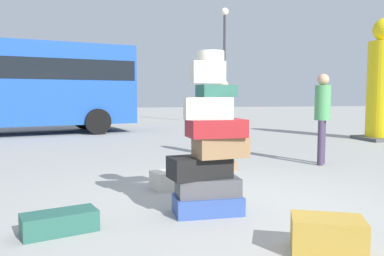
{
  "coord_description": "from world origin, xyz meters",
  "views": [
    {
      "loc": [
        -1.49,
        -4.31,
        1.35
      ],
      "look_at": [
        -0.39,
        0.74,
        0.92
      ],
      "focal_mm": 36.13,
      "sensor_mm": 36.0,
      "label": 1
    }
  ],
  "objects_px": {
    "parked_bus": "(11,82)",
    "lamp_post": "(225,48)",
    "suitcase_teal_left_side": "(60,222)",
    "suitcase_tower": "(209,153)",
    "yellow_dummy_statue": "(382,87)",
    "suitcase_cream_foreground_near": "(170,180)",
    "person_bearded_onlooker": "(223,112)",
    "suitcase_tan_behind_tower": "(327,236)",
    "suitcase_brown_foreground_far": "(215,167)",
    "person_tourist_with_camera": "(322,111)"
  },
  "relations": [
    {
      "from": "parked_bus",
      "to": "lamp_post",
      "type": "relative_size",
      "value": 1.57
    },
    {
      "from": "suitcase_teal_left_side",
      "to": "parked_bus",
      "type": "height_order",
      "value": "parked_bus"
    },
    {
      "from": "suitcase_tower",
      "to": "yellow_dummy_statue",
      "type": "relative_size",
      "value": 0.5
    },
    {
      "from": "suitcase_cream_foreground_near",
      "to": "yellow_dummy_statue",
      "type": "distance_m",
      "value": 8.85
    },
    {
      "from": "suitcase_teal_left_side",
      "to": "suitcase_cream_foreground_near",
      "type": "xyz_separation_m",
      "value": [
        1.35,
        1.55,
        0.03
      ]
    },
    {
      "from": "person_bearded_onlooker",
      "to": "parked_bus",
      "type": "bearing_deg",
      "value": -123.83
    },
    {
      "from": "yellow_dummy_statue",
      "to": "suitcase_cream_foreground_near",
      "type": "bearing_deg",
      "value": -146.65
    },
    {
      "from": "suitcase_cream_foreground_near",
      "to": "suitcase_tan_behind_tower",
      "type": "bearing_deg",
      "value": -88.94
    },
    {
      "from": "suitcase_teal_left_side",
      "to": "suitcase_brown_foreground_far",
      "type": "relative_size",
      "value": 0.92
    },
    {
      "from": "suitcase_tan_behind_tower",
      "to": "yellow_dummy_statue",
      "type": "xyz_separation_m",
      "value": [
        6.34,
        7.37,
        1.47
      ]
    },
    {
      "from": "suitcase_teal_left_side",
      "to": "suitcase_brown_foreground_far",
      "type": "height_order",
      "value": "suitcase_teal_left_side"
    },
    {
      "from": "person_bearded_onlooker",
      "to": "person_tourist_with_camera",
      "type": "height_order",
      "value": "person_tourist_with_camera"
    },
    {
      "from": "suitcase_brown_foreground_far",
      "to": "person_bearded_onlooker",
      "type": "distance_m",
      "value": 1.88
    },
    {
      "from": "suitcase_tan_behind_tower",
      "to": "suitcase_cream_foreground_near",
      "type": "bearing_deg",
      "value": 134.28
    },
    {
      "from": "person_tourist_with_camera",
      "to": "parked_bus",
      "type": "xyz_separation_m",
      "value": [
        -7.34,
        7.58,
        0.77
      ]
    },
    {
      "from": "suitcase_tower",
      "to": "suitcase_teal_left_side",
      "type": "xyz_separation_m",
      "value": [
        -1.6,
        -0.28,
        -0.6
      ]
    },
    {
      "from": "yellow_dummy_statue",
      "to": "lamp_post",
      "type": "xyz_separation_m",
      "value": [
        -2.67,
        7.59,
        2.01
      ]
    },
    {
      "from": "suitcase_teal_left_side",
      "to": "suitcase_tan_behind_tower",
      "type": "height_order",
      "value": "suitcase_tan_behind_tower"
    },
    {
      "from": "suitcase_brown_foreground_far",
      "to": "person_tourist_with_camera",
      "type": "distance_m",
      "value": 2.46
    },
    {
      "from": "suitcase_teal_left_side",
      "to": "yellow_dummy_statue",
      "type": "relative_size",
      "value": 0.19
    },
    {
      "from": "suitcase_teal_left_side",
      "to": "person_tourist_with_camera",
      "type": "bearing_deg",
      "value": 13.86
    },
    {
      "from": "person_tourist_with_camera",
      "to": "lamp_post",
      "type": "height_order",
      "value": "lamp_post"
    },
    {
      "from": "suitcase_brown_foreground_far",
      "to": "yellow_dummy_statue",
      "type": "xyz_separation_m",
      "value": [
        6.3,
        3.69,
        1.54
      ]
    },
    {
      "from": "suitcase_teal_left_side",
      "to": "suitcase_tan_behind_tower",
      "type": "relative_size",
      "value": 1.19
    },
    {
      "from": "suitcase_brown_foreground_far",
      "to": "suitcase_tower",
      "type": "bearing_deg",
      "value": -130.14
    },
    {
      "from": "suitcase_tower",
      "to": "parked_bus",
      "type": "bearing_deg",
      "value": 113.18
    },
    {
      "from": "suitcase_cream_foreground_near",
      "to": "suitcase_teal_left_side",
      "type": "bearing_deg",
      "value": -150.26
    },
    {
      "from": "suitcase_brown_foreground_far",
      "to": "lamp_post",
      "type": "distance_m",
      "value": 12.37
    },
    {
      "from": "suitcase_cream_foreground_near",
      "to": "person_bearded_onlooker",
      "type": "height_order",
      "value": "person_bearded_onlooker"
    },
    {
      "from": "lamp_post",
      "to": "person_tourist_with_camera",
      "type": "bearing_deg",
      "value": -97.18
    },
    {
      "from": "suitcase_teal_left_side",
      "to": "lamp_post",
      "type": "xyz_separation_m",
      "value": [
        5.97,
        13.93,
        3.53
      ]
    },
    {
      "from": "suitcase_cream_foreground_near",
      "to": "lamp_post",
      "type": "height_order",
      "value": "lamp_post"
    },
    {
      "from": "suitcase_brown_foreground_far",
      "to": "suitcase_cream_foreground_near",
      "type": "height_order",
      "value": "suitcase_cream_foreground_near"
    },
    {
      "from": "suitcase_tan_behind_tower",
      "to": "lamp_post",
      "type": "distance_m",
      "value": 15.79
    },
    {
      "from": "suitcase_cream_foreground_near",
      "to": "yellow_dummy_statue",
      "type": "bearing_deg",
      "value": 14.24
    },
    {
      "from": "suitcase_brown_foreground_far",
      "to": "suitcase_cream_foreground_near",
      "type": "bearing_deg",
      "value": -154.56
    },
    {
      "from": "person_tourist_with_camera",
      "to": "yellow_dummy_statue",
      "type": "distance_m",
      "value": 5.36
    },
    {
      "from": "suitcase_cream_foreground_near",
      "to": "person_tourist_with_camera",
      "type": "relative_size",
      "value": 0.29
    },
    {
      "from": "suitcase_cream_foreground_near",
      "to": "person_tourist_with_camera",
      "type": "distance_m",
      "value": 3.61
    },
    {
      "from": "suitcase_teal_left_side",
      "to": "parked_bus",
      "type": "distance_m",
      "value": 10.97
    },
    {
      "from": "suitcase_teal_left_side",
      "to": "parked_bus",
      "type": "bearing_deg",
      "value": 86.32
    },
    {
      "from": "suitcase_cream_foreground_near",
      "to": "lamp_post",
      "type": "distance_m",
      "value": 13.67
    },
    {
      "from": "suitcase_tan_behind_tower",
      "to": "person_tourist_with_camera",
      "type": "height_order",
      "value": "person_tourist_with_camera"
    },
    {
      "from": "suitcase_tower",
      "to": "person_tourist_with_camera",
      "type": "height_order",
      "value": "suitcase_tower"
    },
    {
      "from": "suitcase_tan_behind_tower",
      "to": "suitcase_cream_foreground_near",
      "type": "xyz_separation_m",
      "value": [
        -0.95,
        2.58,
        -0.03
      ]
    },
    {
      "from": "suitcase_brown_foreground_far",
      "to": "lamp_post",
      "type": "relative_size",
      "value": 0.14
    },
    {
      "from": "suitcase_brown_foreground_far",
      "to": "parked_bus",
      "type": "height_order",
      "value": "parked_bus"
    },
    {
      "from": "suitcase_brown_foreground_far",
      "to": "suitcase_tan_behind_tower",
      "type": "relative_size",
      "value": 1.3
    },
    {
      "from": "person_tourist_with_camera",
      "to": "parked_bus",
      "type": "distance_m",
      "value": 10.58
    },
    {
      "from": "yellow_dummy_statue",
      "to": "parked_bus",
      "type": "relative_size",
      "value": 0.43
    }
  ]
}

